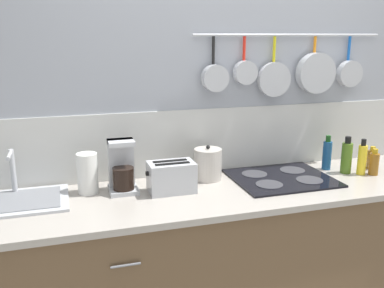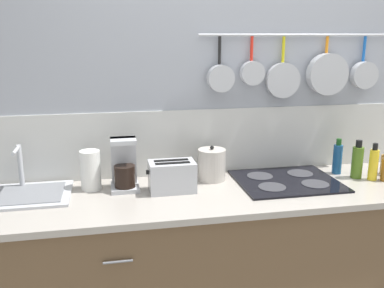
{
  "view_description": "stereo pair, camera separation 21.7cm",
  "coord_description": "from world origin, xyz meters",
  "px_view_note": "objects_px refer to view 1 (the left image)",
  "views": [
    {
      "loc": [
        -1.03,
        -2.12,
        1.74
      ],
      "look_at": [
        -0.38,
        0.0,
        1.17
      ],
      "focal_mm": 40.0,
      "sensor_mm": 36.0,
      "label": 1
    },
    {
      "loc": [
        -0.82,
        -2.17,
        1.74
      ],
      "look_at": [
        -0.38,
        0.0,
        1.17
      ],
      "focal_mm": 40.0,
      "sensor_mm": 36.0,
      "label": 2
    }
  ],
  "objects_px": {
    "paper_towel_roll": "(88,173)",
    "bottle_olive_oil": "(327,154)",
    "kettle": "(208,164)",
    "bottle_hot_sauce": "(372,159)",
    "bottle_dish_soap": "(374,163)",
    "toaster": "(171,177)",
    "coffee_maker": "(122,170)",
    "bottle_vinegar": "(347,157)",
    "bottle_cooking_wine": "(362,159)"
  },
  "relations": [
    {
      "from": "coffee_maker",
      "to": "bottle_dish_soap",
      "type": "relative_size",
      "value": 1.76
    },
    {
      "from": "bottle_olive_oil",
      "to": "bottle_cooking_wine",
      "type": "relative_size",
      "value": 0.99
    },
    {
      "from": "paper_towel_roll",
      "to": "bottle_olive_oil",
      "type": "bearing_deg",
      "value": -0.37
    },
    {
      "from": "kettle",
      "to": "bottle_cooking_wine",
      "type": "bearing_deg",
      "value": -11.46
    },
    {
      "from": "kettle",
      "to": "bottle_hot_sauce",
      "type": "xyz_separation_m",
      "value": [
        1.09,
        -0.11,
        -0.03
      ]
    },
    {
      "from": "kettle",
      "to": "bottle_vinegar",
      "type": "distance_m",
      "value": 0.89
    },
    {
      "from": "bottle_olive_oil",
      "to": "bottle_vinegar",
      "type": "distance_m",
      "value": 0.12
    },
    {
      "from": "coffee_maker",
      "to": "toaster",
      "type": "relative_size",
      "value": 1.07
    },
    {
      "from": "bottle_cooking_wine",
      "to": "bottle_dish_soap",
      "type": "relative_size",
      "value": 1.37
    },
    {
      "from": "bottle_olive_oil",
      "to": "bottle_dish_soap",
      "type": "distance_m",
      "value": 0.28
    },
    {
      "from": "paper_towel_roll",
      "to": "coffee_maker",
      "type": "xyz_separation_m",
      "value": [
        0.19,
        -0.02,
        0.01
      ]
    },
    {
      "from": "bottle_hot_sauce",
      "to": "bottle_vinegar",
      "type": "bearing_deg",
      "value": -173.96
    },
    {
      "from": "kettle",
      "to": "bottle_dish_soap",
      "type": "distance_m",
      "value": 1.04
    },
    {
      "from": "toaster",
      "to": "bottle_olive_oil",
      "type": "distance_m",
      "value": 1.07
    },
    {
      "from": "bottle_vinegar",
      "to": "kettle",
      "type": "bearing_deg",
      "value": 171.14
    },
    {
      "from": "bottle_vinegar",
      "to": "bottle_hot_sauce",
      "type": "xyz_separation_m",
      "value": [
        0.21,
        0.02,
        -0.04
      ]
    },
    {
      "from": "bottle_cooking_wine",
      "to": "toaster",
      "type": "bearing_deg",
      "value": 177.63
    },
    {
      "from": "toaster",
      "to": "bottle_hot_sauce",
      "type": "relative_size",
      "value": 1.82
    },
    {
      "from": "paper_towel_roll",
      "to": "bottle_vinegar",
      "type": "bearing_deg",
      "value": -3.97
    },
    {
      "from": "coffee_maker",
      "to": "bottle_cooking_wine",
      "type": "distance_m",
      "value": 1.47
    },
    {
      "from": "bottle_hot_sauce",
      "to": "paper_towel_roll",
      "type": "bearing_deg",
      "value": 177.21
    },
    {
      "from": "paper_towel_roll",
      "to": "bottle_cooking_wine",
      "type": "height_order",
      "value": "bottle_cooking_wine"
    },
    {
      "from": "coffee_maker",
      "to": "bottle_dish_soap",
      "type": "xyz_separation_m",
      "value": [
        1.54,
        -0.18,
        -0.05
      ]
    },
    {
      "from": "paper_towel_roll",
      "to": "bottle_cooking_wine",
      "type": "relative_size",
      "value": 0.99
    },
    {
      "from": "bottle_olive_oil",
      "to": "bottle_cooking_wine",
      "type": "xyz_separation_m",
      "value": [
        0.15,
        -0.16,
        0.0
      ]
    },
    {
      "from": "bottle_vinegar",
      "to": "bottle_dish_soap",
      "type": "distance_m",
      "value": 0.17
    },
    {
      "from": "bottle_cooking_wine",
      "to": "paper_towel_roll",
      "type": "bearing_deg",
      "value": 174.29
    },
    {
      "from": "paper_towel_roll",
      "to": "bottle_hot_sauce",
      "type": "relative_size",
      "value": 1.51
    },
    {
      "from": "bottle_olive_oil",
      "to": "bottle_hot_sauce",
      "type": "bearing_deg",
      "value": -15.12
    },
    {
      "from": "toaster",
      "to": "bottle_dish_soap",
      "type": "bearing_deg",
      "value": -3.5
    },
    {
      "from": "coffee_maker",
      "to": "kettle",
      "type": "height_order",
      "value": "coffee_maker"
    },
    {
      "from": "kettle",
      "to": "bottle_hot_sauce",
      "type": "relative_size",
      "value": 1.43
    },
    {
      "from": "kettle",
      "to": "paper_towel_roll",
      "type": "bearing_deg",
      "value": -177.84
    },
    {
      "from": "paper_towel_roll",
      "to": "toaster",
      "type": "relative_size",
      "value": 0.83
    },
    {
      "from": "paper_towel_roll",
      "to": "bottle_dish_soap",
      "type": "height_order",
      "value": "paper_towel_roll"
    },
    {
      "from": "bottle_vinegar",
      "to": "paper_towel_roll",
      "type": "bearing_deg",
      "value": 176.03
    },
    {
      "from": "toaster",
      "to": "kettle",
      "type": "relative_size",
      "value": 1.27
    },
    {
      "from": "bottle_cooking_wine",
      "to": "bottle_dish_soap",
      "type": "bearing_deg",
      "value": -22.24
    },
    {
      "from": "paper_towel_roll",
      "to": "bottle_hot_sauce",
      "type": "bearing_deg",
      "value": -2.79
    },
    {
      "from": "paper_towel_roll",
      "to": "bottle_dish_soap",
      "type": "bearing_deg",
      "value": -6.41
    },
    {
      "from": "bottle_dish_soap",
      "to": "bottle_hot_sauce",
      "type": "xyz_separation_m",
      "value": [
        0.07,
        0.11,
        -0.01
      ]
    },
    {
      "from": "bottle_olive_oil",
      "to": "bottle_vinegar",
      "type": "bearing_deg",
      "value": -53.57
    },
    {
      "from": "paper_towel_roll",
      "to": "kettle",
      "type": "bearing_deg",
      "value": 2.16
    },
    {
      "from": "bottle_vinegar",
      "to": "bottle_cooking_wine",
      "type": "bearing_deg",
      "value": -37.5
    },
    {
      "from": "kettle",
      "to": "bottle_cooking_wine",
      "type": "relative_size",
      "value": 0.94
    },
    {
      "from": "coffee_maker",
      "to": "bottle_olive_oil",
      "type": "bearing_deg",
      "value": 0.38
    },
    {
      "from": "kettle",
      "to": "bottle_vinegar",
      "type": "relative_size",
      "value": 0.91
    },
    {
      "from": "coffee_maker",
      "to": "bottle_olive_oil",
      "type": "distance_m",
      "value": 1.32
    },
    {
      "from": "paper_towel_roll",
      "to": "toaster",
      "type": "bearing_deg",
      "value": -14.57
    },
    {
      "from": "paper_towel_roll",
      "to": "coffee_maker",
      "type": "relative_size",
      "value": 0.77
    }
  ]
}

